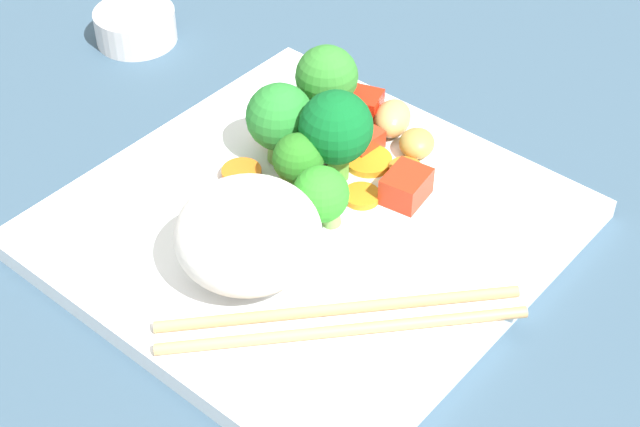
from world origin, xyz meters
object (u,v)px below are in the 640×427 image
(rice_mound, at_px, (248,235))
(chopstick_pair, at_px, (341,320))
(sauce_cup, at_px, (135,26))
(square_plate, at_px, (307,226))
(carrot_slice_2, at_px, (241,174))
(broccoli_floret_1, at_px, (327,80))

(rice_mound, height_order, chopstick_pair, rice_mound)
(rice_mound, relative_size, sauce_cup, 1.32)
(rice_mound, bearing_deg, square_plate, -81.99)
(square_plate, bearing_deg, chopstick_pair, 145.66)
(rice_mound, bearing_deg, carrot_slice_2, -40.27)
(sauce_cup, bearing_deg, square_plate, 163.87)
(rice_mound, distance_m, chopstick_pair, 0.07)
(broccoli_floret_1, relative_size, chopstick_pair, 0.37)
(rice_mound, relative_size, broccoli_floret_1, 1.33)
(chopstick_pair, bearing_deg, sauce_cup, 109.08)
(square_plate, height_order, sauce_cup, sauce_cup)
(carrot_slice_2, bearing_deg, chopstick_pair, 159.35)
(rice_mound, height_order, broccoli_floret_1, broccoli_floret_1)
(carrot_slice_2, distance_m, chopstick_pair, 0.14)
(carrot_slice_2, relative_size, sauce_cup, 0.41)
(square_plate, distance_m, chopstick_pair, 0.09)
(square_plate, distance_m, broccoli_floret_1, 0.10)
(broccoli_floret_1, xyz_separation_m, sauce_cup, (0.20, 0.00, -0.04))
(broccoli_floret_1, xyz_separation_m, chopstick_pair, (-0.13, 0.13, -0.03))
(carrot_slice_2, xyz_separation_m, chopstick_pair, (-0.13, 0.05, -0.00))
(carrot_slice_2, distance_m, sauce_cup, 0.21)
(broccoli_floret_1, distance_m, sauce_cup, 0.20)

